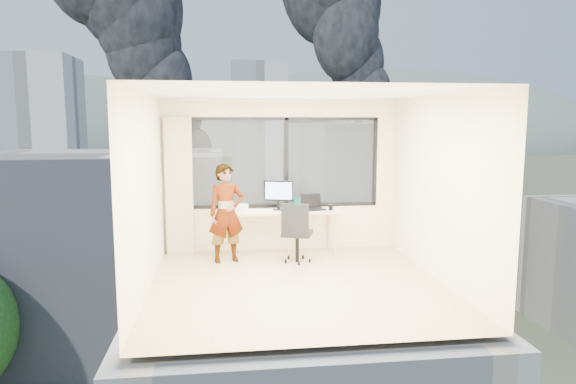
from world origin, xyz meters
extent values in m
cube|color=#D4C089|center=(0.00, 0.00, 0.00)|extent=(4.00, 4.00, 0.01)
cube|color=white|center=(0.00, 0.00, 2.60)|extent=(4.00, 4.00, 0.01)
cube|color=#F7E4BF|center=(0.00, -2.00, 1.30)|extent=(4.00, 0.01, 2.60)
cube|color=#F7E4BF|center=(-2.00, 0.00, 1.30)|extent=(0.01, 4.00, 2.60)
cube|color=#F7E4BF|center=(2.00, 0.00, 1.30)|extent=(0.01, 4.00, 2.60)
cube|color=beige|center=(-1.72, 1.88, 1.15)|extent=(0.45, 0.14, 2.30)
cube|color=#D6B28F|center=(0.00, 1.66, 0.38)|extent=(1.80, 0.60, 0.75)
imported|color=#2D2D33|center=(-0.95, 1.30, 0.79)|extent=(0.65, 0.51, 1.57)
cube|color=white|center=(-0.75, 1.87, 0.79)|extent=(0.34, 0.29, 0.08)
cube|color=black|center=(0.07, 1.52, 0.76)|extent=(0.11, 0.05, 0.01)
cylinder|color=black|center=(0.80, 1.57, 0.80)|extent=(0.08, 0.08, 0.09)
ellipsoid|color=#0D534F|center=(0.33, 1.87, 0.85)|extent=(0.28, 0.18, 0.20)
cube|color=#515B3D|center=(0.00, 120.00, -14.00)|extent=(400.00, 400.00, 0.04)
cube|color=#EFDFC8|center=(-9.00, 30.00, -7.00)|extent=(16.00, 12.00, 14.00)
cube|color=silver|center=(12.00, 38.00, -6.00)|extent=(14.00, 13.00, 16.00)
cube|color=silver|center=(-35.00, 95.00, 0.00)|extent=(14.00, 14.00, 28.00)
cube|color=silver|center=(8.00, 120.00, 1.00)|extent=(13.00, 13.00, 30.00)
cube|color=silver|center=(45.00, 140.00, -1.00)|extent=(15.00, 15.00, 26.00)
cube|color=silver|center=(-60.00, 150.00, -3.00)|extent=(16.00, 14.00, 22.00)
ellipsoid|color=slate|center=(-120.00, 320.00, -14.00)|extent=(288.00, 216.00, 90.00)
ellipsoid|color=slate|center=(100.00, 320.00, -14.00)|extent=(300.00, 220.00, 96.00)
camera|label=1|loc=(-1.00, -6.79, 2.24)|focal=32.08mm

